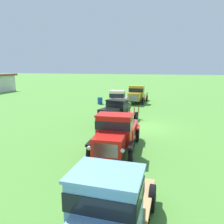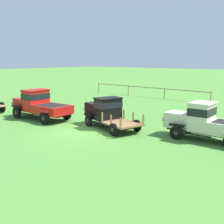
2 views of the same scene
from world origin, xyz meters
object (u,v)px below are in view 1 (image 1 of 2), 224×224
oil_drum_beside_row (100,101)px  vintage_truck_back_of_row (136,94)px  vintage_truck_midrow_center (116,112)px  vintage_truck_far_side (118,100)px  vintage_truck_foreground_near (103,221)px  vintage_truck_second_in_line (116,132)px

oil_drum_beside_row → vintage_truck_back_of_row: bearing=-67.4°
vintage_truck_midrow_center → vintage_truck_far_side: vintage_truck_far_side is taller
vintage_truck_midrow_center → vintage_truck_back_of_row: (11.17, 0.07, 0.10)m
oil_drum_beside_row → vintage_truck_midrow_center: bearing=-154.4°
vintage_truck_foreground_near → oil_drum_beside_row: size_ratio=6.32×
vintage_truck_midrow_center → oil_drum_beside_row: 10.37m
vintage_truck_foreground_near → vintage_truck_back_of_row: (23.99, 3.04, -0.03)m
vintage_truck_foreground_near → vintage_truck_midrow_center: vintage_truck_foreground_near is taller
vintage_truck_foreground_near → oil_drum_beside_row: vintage_truck_foreground_near is taller
vintage_truck_foreground_near → vintage_truck_far_side: bearing=12.8°
vintage_truck_second_in_line → vintage_truck_midrow_center: (5.63, 1.45, -0.04)m
vintage_truck_back_of_row → vintage_truck_second_in_line: bearing=-174.8°
oil_drum_beside_row → vintage_truck_second_in_line: bearing=-158.4°
vintage_truck_foreground_near → vintage_truck_midrow_center: 13.17m
vintage_truck_second_in_line → vintage_truck_far_side: bearing=13.4°
vintage_truck_foreground_near → vintage_truck_back_of_row: 24.19m
vintage_truck_foreground_near → vintage_truck_midrow_center: (12.83, 2.97, -0.13)m
vintage_truck_midrow_center → oil_drum_beside_row: bearing=25.6°
vintage_truck_second_in_line → oil_drum_beside_row: 16.11m
vintage_truck_second_in_line → vintage_truck_back_of_row: 16.87m
vintage_truck_midrow_center → vintage_truck_second_in_line: bearing=-165.5°
vintage_truck_foreground_near → vintage_truck_second_in_line: bearing=11.9°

